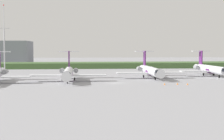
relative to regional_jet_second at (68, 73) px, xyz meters
name	(u,v)px	position (x,y,z in m)	size (l,w,h in m)	color
ground_plane	(108,75)	(13.72, 22.17, -2.54)	(500.00, 500.00, 0.00)	#939399
grass_berm	(100,65)	(13.72, 72.17, -1.19)	(320.00, 20.00, 2.69)	#426033
regional_jet_second	(68,73)	(0.00, 0.00, 0.00)	(22.81, 31.00, 9.00)	silver
regional_jet_third	(150,70)	(26.87, 8.25, 0.00)	(22.81, 31.00, 9.00)	silver
regional_jet_fourth	(210,69)	(50.11, 14.97, 0.00)	(22.81, 31.00, 9.00)	silver
antenna_mast	(4,45)	(-27.23, 41.16, 8.89)	(4.40, 0.50, 27.71)	#B2B2B7
safety_cone_front_marker	(165,84)	(26.31, -14.18, -2.26)	(0.44, 0.44, 0.55)	orange
safety_cone_mid_marker	(178,84)	(30.00, -13.76, -2.26)	(0.44, 0.44, 0.55)	orange
safety_cone_rear_marker	(188,84)	(32.49, -14.72, -2.26)	(0.44, 0.44, 0.55)	orange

